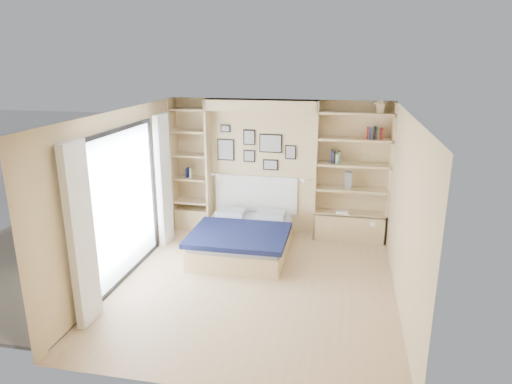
# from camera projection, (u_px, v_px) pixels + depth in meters

# --- Properties ---
(ground) EXTENTS (4.50, 4.50, 0.00)m
(ground) POSITION_uv_depth(u_px,v_px,m) (255.00, 285.00, 6.69)
(ground) COLOR tan
(ground) RESTS_ON ground
(room_shell) EXTENTS (4.50, 4.50, 4.50)m
(room_shell) POSITION_uv_depth(u_px,v_px,m) (250.00, 186.00, 7.89)
(room_shell) COLOR tan
(room_shell) RESTS_ON ground
(bed) EXTENTS (1.58, 2.09, 1.07)m
(bed) POSITION_uv_depth(u_px,v_px,m) (244.00, 238.00, 7.76)
(bed) COLOR #D0B883
(bed) RESTS_ON ground
(photo_gallery) EXTENTS (1.48, 0.02, 0.82)m
(photo_gallery) POSITION_uv_depth(u_px,v_px,m) (254.00, 148.00, 8.41)
(photo_gallery) COLOR black
(photo_gallery) RESTS_ON ground
(reading_lamps) EXTENTS (1.92, 0.12, 0.15)m
(reading_lamps) POSITION_uv_depth(u_px,v_px,m) (260.00, 178.00, 8.31)
(reading_lamps) COLOR silver
(reading_lamps) RESTS_ON ground
(shelf_decor) EXTENTS (3.56, 0.23, 2.03)m
(shelf_decor) POSITION_uv_depth(u_px,v_px,m) (347.00, 147.00, 7.92)
(shelf_decor) COLOR navy
(shelf_decor) RESTS_ON ground
(deck) EXTENTS (3.20, 4.00, 0.05)m
(deck) POSITION_uv_depth(u_px,v_px,m) (37.00, 264.00, 7.36)
(deck) COLOR #64584A
(deck) RESTS_ON ground
(deck_chair) EXTENTS (0.58, 0.92, 0.89)m
(deck_chair) POSITION_uv_depth(u_px,v_px,m) (61.00, 230.00, 7.65)
(deck_chair) COLOR tan
(deck_chair) RESTS_ON ground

